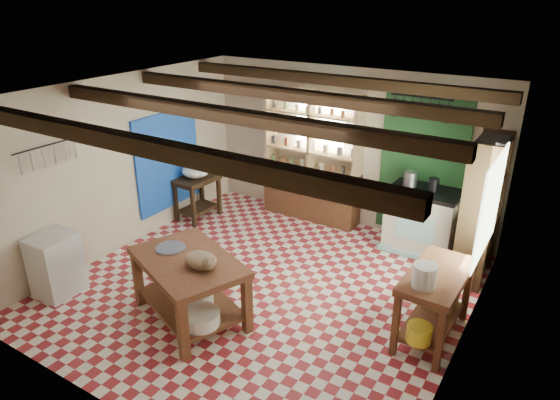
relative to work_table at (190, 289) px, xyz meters
The scene contains 30 objects.
floor 1.15m from the work_table, 68.46° to the left, with size 5.00×5.00×0.02m, color maroon.
ceiling 2.45m from the work_table, 68.46° to the left, with size 5.00×5.00×0.02m, color #46464B.
wall_back 3.63m from the work_table, 83.57° to the left, with size 5.00×0.04×2.60m, color beige.
wall_front 1.79m from the work_table, 75.28° to the right, with size 5.00×0.04×2.60m, color beige.
wall_left 2.50m from the work_table, 154.62° to the left, with size 0.04×5.00×2.60m, color beige.
wall_right 3.19m from the work_table, 19.04° to the left, with size 0.04×5.00×2.60m, color beige.
ceiling_beams 2.34m from the work_table, 68.46° to the left, with size 5.00×3.80×0.15m, color #312011.
blue_wall_patch 2.90m from the work_table, 137.54° to the left, with size 0.04×1.40×1.60m, color blue.
green_wall_patch 3.93m from the work_table, 64.64° to the left, with size 1.30×0.04×2.30m, color #1C4720.
window_back 3.72m from the work_table, 91.74° to the left, with size 0.90×0.02×0.80m, color silver.
window_right 3.64m from the work_table, 34.82° to the left, with size 0.02×1.30×1.20m, color silver.
utensil_rail 2.48m from the work_table, behind, with size 0.06×0.90×0.28m, color black.
pot_rack 3.89m from the work_table, 61.66° to the left, with size 0.86×0.12×0.36m, color black.
shelving_unit 3.39m from the work_table, 92.69° to the left, with size 1.70×0.34×2.20m, color tan.
tall_rack 3.92m from the work_table, 46.30° to the left, with size 0.40×0.86×2.00m, color #312011.
work_table is the anchor object (origin of this frame).
stove 3.64m from the work_table, 59.83° to the left, with size 1.02×0.68×0.99m, color beige.
prep_table 2.88m from the work_table, 128.76° to the left, with size 0.51×0.74×0.75m, color #312011.
white_cabinet 1.90m from the work_table, 164.37° to the right, with size 0.46×0.55×0.83m, color silver.
right_counter 2.83m from the work_table, 24.57° to the left, with size 0.59×1.17×0.84m, color brown.
cat 0.55m from the work_table, 10.87° to the right, with size 0.39×0.30×0.18m, color #987858.
steel_tray 0.54m from the work_table, 165.95° to the left, with size 0.36×0.36×0.02m, color #9F9DA5.
basin_large 0.14m from the work_table, 22.82° to the left, with size 0.41×0.41×0.14m, color silver.
basin_small 0.47m from the work_table, 34.71° to the right, with size 0.44×0.44×0.15m, color silver.
kettle_left 3.60m from the work_table, 63.39° to the left, with size 0.20×0.20×0.23m, color #9F9DA5.
kettle_right 3.76m from the work_table, 58.47° to the left, with size 0.15×0.15×0.19m, color black.
enamel_bowl 2.92m from the work_table, 128.76° to the left, with size 0.47×0.47×0.23m, color silver.
white_bucket 2.71m from the work_table, 18.23° to the left, with size 0.25×0.25×0.25m, color silver.
wicker_basket 2.98m from the work_table, 29.77° to the left, with size 0.36×0.29×0.25m, color olive.
yellow_tub 2.66m from the work_table, 15.84° to the left, with size 0.27×0.27×0.20m, color yellow.
Camera 1 is at (3.19, -4.73, 3.71)m, focal length 32.00 mm.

